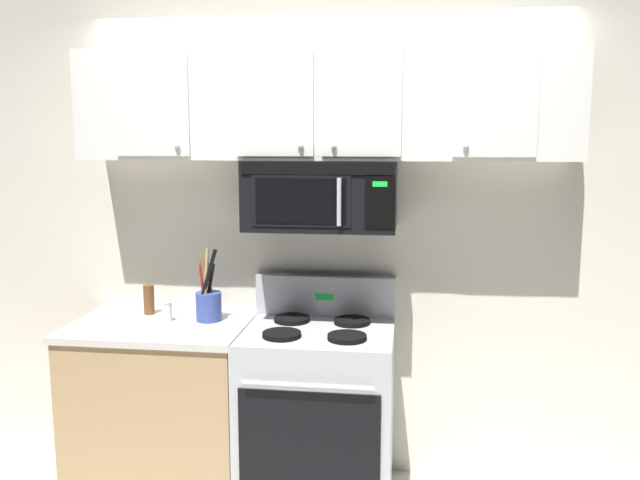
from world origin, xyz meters
TOP-DOWN VIEW (x-y plane):
  - back_wall at (0.00, 0.79)m, footprint 5.20×0.10m
  - stove_range at (0.00, 0.42)m, footprint 0.76×0.69m
  - over_range_microwave at (-0.00, 0.54)m, footprint 0.76×0.43m
  - upper_cabinets at (-0.00, 0.57)m, footprint 2.50×0.36m
  - counter_segment at (-0.84, 0.43)m, footprint 0.93×0.65m
  - utensil_crock_blue at (-0.60, 0.52)m, footprint 0.14×0.14m
  - salt_shaker at (-0.81, 0.48)m, footprint 0.05×0.05m
  - pepper_mill at (-0.97, 0.60)m, footprint 0.06×0.06m

SIDE VIEW (x-z plane):
  - counter_segment at x=-0.84m, z-range 0.00..0.90m
  - stove_range at x=0.00m, z-range -0.09..1.03m
  - salt_shaker at x=-0.81m, z-range 0.90..1.00m
  - pepper_mill at x=-0.97m, z-range 0.90..1.06m
  - utensil_crock_blue at x=-0.60m, z-range 0.80..1.20m
  - back_wall at x=0.00m, z-range 0.00..2.70m
  - over_range_microwave at x=0.00m, z-range 1.40..1.75m
  - upper_cabinets at x=0.00m, z-range 1.75..2.30m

